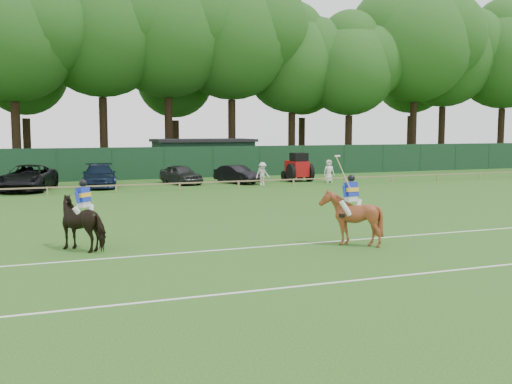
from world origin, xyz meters
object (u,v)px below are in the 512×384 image
spectator_right (329,171)px  estate_black (237,174)px  sedan_navy (99,176)px  horse_chestnut (351,218)px  spectator_left (263,174)px  utility_shed (203,157)px  spectator_mid (261,173)px  horse_dark (84,223)px  hatch_grey (181,174)px  suv_black (28,178)px  polo_ball (341,224)px  tractor (298,168)px

spectator_right → estate_black: bearing=164.8°
sedan_navy → spectator_right: 16.22m
horse_chestnut → sedan_navy: horse_chestnut is taller
spectator_left → utility_shed: utility_shed is taller
utility_shed → spectator_mid: bearing=-80.7°
spectator_right → sedan_navy: bearing=172.8°
spectator_right → horse_dark: bearing=-133.4°
utility_shed → spectator_right: bearing=-58.6°
horse_dark → spectator_mid: size_ratio=1.35×
hatch_grey → horse_chestnut: bearing=-106.0°
suv_black → sedan_navy: (4.49, 0.68, -0.05)m
spectator_mid → spectator_right: size_ratio=0.92×
spectator_right → polo_ball: size_ratio=18.56×
hatch_grey → spectator_left: size_ratio=2.51×
estate_black → spectator_left: bearing=-85.2°
estate_black → utility_shed: bearing=70.3°
sedan_navy → estate_black: sedan_navy is taller
spectator_right → tractor: 2.54m
suv_black → tractor: (18.91, 0.11, 0.19)m
spectator_mid → suv_black: bearing=145.1°
spectator_mid → horse_dark: bearing=-157.1°
spectator_right → horse_chestnut: bearing=-114.3°
suv_black → sedan_navy: 4.54m
horse_dark → horse_chestnut: (8.49, -2.46, 0.06)m
horse_dark → spectator_left: size_ratio=1.29×
spectator_right → spectator_mid: bearing=170.5°
horse_chestnut → hatch_grey: horse_chestnut is taller
horse_chestnut → polo_ball: bearing=-122.5°
hatch_grey → polo_ball: hatch_grey is taller
polo_ball → tractor: tractor is taller
horse_dark → utility_shed: utility_shed is taller
sedan_navy → spectator_mid: 11.23m
sedan_navy → tractor: tractor is taller
sedan_navy → spectator_left: (10.67, -2.90, 0.05)m
estate_black → spectator_left: (1.07, -2.33, 0.16)m
estate_black → polo_ball: 19.51m
hatch_grey → polo_ball: size_ratio=44.88×
sedan_navy → polo_ball: (7.40, -19.94, -0.71)m
sedan_navy → spectator_left: 11.06m
spectator_left → horse_chestnut: bearing=-110.6°
suv_black → utility_shed: (14.04, 8.75, 0.72)m
spectator_mid → tractor: (3.30, 0.99, 0.23)m
horse_chestnut → utility_shed: utility_shed is taller
spectator_left → spectator_right: size_ratio=0.96×
suv_black → polo_ball: bearing=-43.5°
suv_black → tractor: bearing=15.2°
hatch_grey → spectator_mid: spectator_mid is taller
suv_black → estate_black: bearing=15.3°
utility_shed → tractor: utility_shed is taller
spectator_mid → utility_shed: utility_shed is taller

